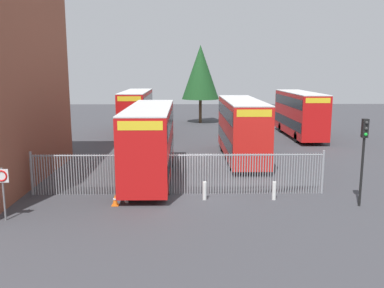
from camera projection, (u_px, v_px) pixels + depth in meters
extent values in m
plane|color=#3D3D42|center=(191.00, 161.00, 29.93)|extent=(100.00, 100.00, 0.00)
cylinder|color=gray|center=(32.00, 175.00, 21.71)|extent=(0.06, 0.06, 2.20)
cylinder|color=gray|center=(34.00, 175.00, 21.71)|extent=(0.06, 0.06, 2.20)
cylinder|color=gray|center=(37.00, 175.00, 21.71)|extent=(0.06, 0.06, 2.20)
cylinder|color=gray|center=(40.00, 175.00, 21.72)|extent=(0.06, 0.06, 2.20)
cylinder|color=gray|center=(42.00, 175.00, 21.72)|extent=(0.06, 0.06, 2.20)
cylinder|color=gray|center=(45.00, 175.00, 21.72)|extent=(0.06, 0.06, 2.20)
cylinder|color=gray|center=(48.00, 175.00, 21.72)|extent=(0.06, 0.06, 2.20)
cylinder|color=gray|center=(50.00, 175.00, 21.73)|extent=(0.06, 0.06, 2.20)
cylinder|color=gray|center=(53.00, 175.00, 21.73)|extent=(0.06, 0.06, 2.20)
cylinder|color=gray|center=(56.00, 175.00, 21.73)|extent=(0.06, 0.06, 2.20)
cylinder|color=gray|center=(58.00, 175.00, 21.73)|extent=(0.06, 0.06, 2.20)
cylinder|color=gray|center=(61.00, 175.00, 21.74)|extent=(0.06, 0.06, 2.20)
cylinder|color=gray|center=(63.00, 175.00, 21.74)|extent=(0.06, 0.06, 2.20)
cylinder|color=gray|center=(66.00, 175.00, 21.74)|extent=(0.06, 0.06, 2.20)
cylinder|color=gray|center=(69.00, 175.00, 21.74)|extent=(0.06, 0.06, 2.20)
cylinder|color=gray|center=(71.00, 175.00, 21.75)|extent=(0.06, 0.06, 2.20)
cylinder|color=gray|center=(74.00, 175.00, 21.75)|extent=(0.06, 0.06, 2.20)
cylinder|color=gray|center=(77.00, 175.00, 21.75)|extent=(0.06, 0.06, 2.20)
cylinder|color=gray|center=(79.00, 175.00, 21.75)|extent=(0.06, 0.06, 2.20)
cylinder|color=gray|center=(82.00, 174.00, 21.76)|extent=(0.06, 0.06, 2.20)
cylinder|color=gray|center=(85.00, 174.00, 21.76)|extent=(0.06, 0.06, 2.20)
cylinder|color=gray|center=(87.00, 174.00, 21.76)|extent=(0.06, 0.06, 2.20)
cylinder|color=gray|center=(90.00, 174.00, 21.76)|extent=(0.06, 0.06, 2.20)
cylinder|color=gray|center=(93.00, 174.00, 21.77)|extent=(0.06, 0.06, 2.20)
cylinder|color=gray|center=(95.00, 174.00, 21.77)|extent=(0.06, 0.06, 2.20)
cylinder|color=gray|center=(98.00, 174.00, 21.77)|extent=(0.06, 0.06, 2.20)
cylinder|color=gray|center=(100.00, 174.00, 21.77)|extent=(0.06, 0.06, 2.20)
cylinder|color=gray|center=(103.00, 174.00, 21.78)|extent=(0.06, 0.06, 2.20)
cylinder|color=gray|center=(106.00, 174.00, 21.78)|extent=(0.06, 0.06, 2.20)
cylinder|color=gray|center=(108.00, 174.00, 21.78)|extent=(0.06, 0.06, 2.20)
cylinder|color=gray|center=(111.00, 174.00, 21.78)|extent=(0.06, 0.06, 2.20)
cylinder|color=gray|center=(114.00, 174.00, 21.79)|extent=(0.06, 0.06, 2.20)
cylinder|color=gray|center=(116.00, 174.00, 21.79)|extent=(0.06, 0.06, 2.20)
cylinder|color=gray|center=(119.00, 174.00, 21.79)|extent=(0.06, 0.06, 2.20)
cylinder|color=gray|center=(122.00, 174.00, 21.79)|extent=(0.06, 0.06, 2.20)
cylinder|color=gray|center=(124.00, 174.00, 21.80)|extent=(0.06, 0.06, 2.20)
cylinder|color=gray|center=(127.00, 174.00, 21.80)|extent=(0.06, 0.06, 2.20)
cylinder|color=gray|center=(129.00, 174.00, 21.80)|extent=(0.06, 0.06, 2.20)
cylinder|color=gray|center=(132.00, 174.00, 21.80)|extent=(0.06, 0.06, 2.20)
cylinder|color=gray|center=(135.00, 174.00, 21.81)|extent=(0.06, 0.06, 2.20)
cylinder|color=gray|center=(137.00, 174.00, 21.81)|extent=(0.06, 0.06, 2.20)
cylinder|color=gray|center=(140.00, 174.00, 21.81)|extent=(0.06, 0.06, 2.20)
cylinder|color=gray|center=(143.00, 174.00, 21.81)|extent=(0.06, 0.06, 2.20)
cylinder|color=gray|center=(145.00, 174.00, 21.82)|extent=(0.06, 0.06, 2.20)
cylinder|color=gray|center=(148.00, 174.00, 21.82)|extent=(0.06, 0.06, 2.20)
cylinder|color=gray|center=(151.00, 174.00, 21.82)|extent=(0.06, 0.06, 2.20)
cylinder|color=gray|center=(153.00, 174.00, 21.82)|extent=(0.06, 0.06, 2.20)
cylinder|color=gray|center=(156.00, 174.00, 21.83)|extent=(0.06, 0.06, 2.20)
cylinder|color=gray|center=(158.00, 174.00, 21.83)|extent=(0.06, 0.06, 2.20)
cylinder|color=gray|center=(161.00, 174.00, 21.83)|extent=(0.06, 0.06, 2.20)
cylinder|color=gray|center=(164.00, 174.00, 21.83)|extent=(0.06, 0.06, 2.20)
cylinder|color=gray|center=(166.00, 174.00, 21.84)|extent=(0.06, 0.06, 2.20)
cylinder|color=gray|center=(169.00, 174.00, 21.84)|extent=(0.06, 0.06, 2.20)
cylinder|color=gray|center=(172.00, 174.00, 21.84)|extent=(0.06, 0.06, 2.20)
cylinder|color=gray|center=(174.00, 174.00, 21.84)|extent=(0.06, 0.06, 2.20)
cylinder|color=gray|center=(177.00, 174.00, 21.85)|extent=(0.06, 0.06, 2.20)
cylinder|color=gray|center=(179.00, 174.00, 21.85)|extent=(0.06, 0.06, 2.20)
cylinder|color=gray|center=(182.00, 174.00, 21.85)|extent=(0.06, 0.06, 2.20)
cylinder|color=gray|center=(185.00, 174.00, 21.85)|extent=(0.06, 0.06, 2.20)
cylinder|color=gray|center=(187.00, 174.00, 21.86)|extent=(0.06, 0.06, 2.20)
cylinder|color=gray|center=(190.00, 174.00, 21.86)|extent=(0.06, 0.06, 2.20)
cylinder|color=gray|center=(192.00, 174.00, 21.86)|extent=(0.06, 0.06, 2.20)
cylinder|color=gray|center=(195.00, 174.00, 21.86)|extent=(0.06, 0.06, 2.20)
cylinder|color=gray|center=(198.00, 174.00, 21.87)|extent=(0.06, 0.06, 2.20)
cylinder|color=gray|center=(200.00, 174.00, 21.87)|extent=(0.06, 0.06, 2.20)
cylinder|color=gray|center=(203.00, 174.00, 21.87)|extent=(0.06, 0.06, 2.20)
cylinder|color=gray|center=(206.00, 174.00, 21.87)|extent=(0.06, 0.06, 2.20)
cylinder|color=gray|center=(208.00, 174.00, 21.88)|extent=(0.06, 0.06, 2.20)
cylinder|color=gray|center=(211.00, 174.00, 21.88)|extent=(0.06, 0.06, 2.20)
cylinder|color=gray|center=(213.00, 174.00, 21.88)|extent=(0.06, 0.06, 2.20)
cylinder|color=gray|center=(216.00, 174.00, 21.88)|extent=(0.06, 0.06, 2.20)
cylinder|color=gray|center=(219.00, 174.00, 21.89)|extent=(0.06, 0.06, 2.20)
cylinder|color=gray|center=(221.00, 174.00, 21.89)|extent=(0.06, 0.06, 2.20)
cylinder|color=gray|center=(224.00, 174.00, 21.89)|extent=(0.06, 0.06, 2.20)
cylinder|color=gray|center=(226.00, 174.00, 21.89)|extent=(0.06, 0.06, 2.20)
cylinder|color=gray|center=(229.00, 174.00, 21.90)|extent=(0.06, 0.06, 2.20)
cylinder|color=gray|center=(232.00, 174.00, 21.90)|extent=(0.06, 0.06, 2.20)
cylinder|color=gray|center=(234.00, 174.00, 21.90)|extent=(0.06, 0.06, 2.20)
cylinder|color=gray|center=(237.00, 174.00, 21.90)|extent=(0.06, 0.06, 2.20)
cylinder|color=gray|center=(239.00, 174.00, 21.91)|extent=(0.06, 0.06, 2.20)
cylinder|color=gray|center=(242.00, 174.00, 21.91)|extent=(0.06, 0.06, 2.20)
cylinder|color=gray|center=(245.00, 174.00, 21.91)|extent=(0.06, 0.06, 2.20)
cylinder|color=gray|center=(247.00, 174.00, 21.91)|extent=(0.06, 0.06, 2.20)
cylinder|color=gray|center=(250.00, 174.00, 21.92)|extent=(0.06, 0.06, 2.20)
cylinder|color=gray|center=(253.00, 174.00, 21.92)|extent=(0.06, 0.06, 2.20)
cylinder|color=gray|center=(255.00, 174.00, 21.92)|extent=(0.06, 0.06, 2.20)
cylinder|color=gray|center=(258.00, 174.00, 21.92)|extent=(0.06, 0.06, 2.20)
cylinder|color=gray|center=(260.00, 174.00, 21.93)|extent=(0.06, 0.06, 2.20)
cylinder|color=gray|center=(263.00, 174.00, 21.93)|extent=(0.06, 0.06, 2.20)
cylinder|color=gray|center=(266.00, 174.00, 21.93)|extent=(0.06, 0.06, 2.20)
cylinder|color=gray|center=(268.00, 174.00, 21.93)|extent=(0.06, 0.06, 2.20)
cylinder|color=gray|center=(271.00, 174.00, 21.94)|extent=(0.06, 0.06, 2.20)
cylinder|color=gray|center=(273.00, 174.00, 21.94)|extent=(0.06, 0.06, 2.20)
cylinder|color=gray|center=(276.00, 174.00, 21.94)|extent=(0.06, 0.06, 2.20)
cylinder|color=gray|center=(279.00, 174.00, 21.94)|extent=(0.06, 0.06, 2.20)
cylinder|color=gray|center=(281.00, 174.00, 21.95)|extent=(0.06, 0.06, 2.20)
cylinder|color=gray|center=(284.00, 174.00, 21.95)|extent=(0.06, 0.06, 2.20)
cylinder|color=gray|center=(286.00, 174.00, 21.95)|extent=(0.06, 0.06, 2.20)
cylinder|color=gray|center=(289.00, 174.00, 21.95)|extent=(0.06, 0.06, 2.20)
cylinder|color=gray|center=(292.00, 174.00, 21.96)|extent=(0.06, 0.06, 2.20)
cylinder|color=gray|center=(294.00, 174.00, 21.96)|extent=(0.06, 0.06, 2.20)
cylinder|color=gray|center=(297.00, 174.00, 21.96)|extent=(0.06, 0.06, 2.20)
cylinder|color=gray|center=(299.00, 174.00, 21.96)|extent=(0.06, 0.06, 2.20)
cylinder|color=gray|center=(302.00, 173.00, 21.97)|extent=(0.06, 0.06, 2.20)
cylinder|color=gray|center=(304.00, 173.00, 21.97)|extent=(0.06, 0.06, 2.20)
cylinder|color=gray|center=(307.00, 173.00, 21.97)|extent=(0.06, 0.06, 2.20)
cylinder|color=gray|center=(310.00, 173.00, 21.97)|extent=(0.06, 0.06, 2.20)
cylinder|color=gray|center=(312.00, 173.00, 21.98)|extent=(0.06, 0.06, 2.20)
cylinder|color=gray|center=(315.00, 173.00, 21.98)|extent=(0.06, 0.06, 2.20)
cylinder|color=gray|center=(317.00, 173.00, 21.98)|extent=(0.06, 0.06, 2.20)
cylinder|color=gray|center=(320.00, 173.00, 21.98)|extent=(0.06, 0.06, 2.20)
cylinder|color=gray|center=(323.00, 173.00, 21.99)|extent=(0.06, 0.06, 2.20)
cylinder|color=gray|center=(178.00, 155.00, 21.66)|extent=(15.52, 0.07, 0.07)
cylinder|color=gray|center=(32.00, 173.00, 21.69)|extent=(0.14, 0.14, 2.35)
cylinder|color=gray|center=(323.00, 172.00, 21.97)|extent=(0.14, 0.14, 2.35)
cube|color=red|center=(150.00, 141.00, 24.79)|extent=(2.50, 10.80, 4.00)
cube|color=black|center=(150.00, 154.00, 24.94)|extent=(2.54, 10.37, 0.90)
cube|color=black|center=(150.00, 121.00, 24.58)|extent=(2.54, 10.37, 0.90)
cube|color=yellow|center=(140.00, 126.00, 19.24)|extent=(2.12, 0.12, 0.44)
cube|color=silver|center=(150.00, 107.00, 24.43)|extent=(2.50, 10.80, 0.08)
cylinder|color=black|center=(125.00, 185.00, 21.81)|extent=(0.30, 1.04, 1.04)
cylinder|color=black|center=(166.00, 185.00, 21.85)|extent=(0.30, 1.04, 1.04)
cylinder|color=black|center=(138.00, 160.00, 28.02)|extent=(0.30, 1.04, 1.04)
cylinder|color=black|center=(170.00, 159.00, 28.06)|extent=(0.30, 1.04, 1.04)
cube|color=red|center=(241.00, 128.00, 30.26)|extent=(2.50, 10.80, 4.00)
cube|color=black|center=(241.00, 138.00, 30.40)|extent=(2.54, 10.37, 0.90)
cube|color=black|center=(242.00, 112.00, 30.04)|extent=(2.54, 10.37, 0.90)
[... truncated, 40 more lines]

